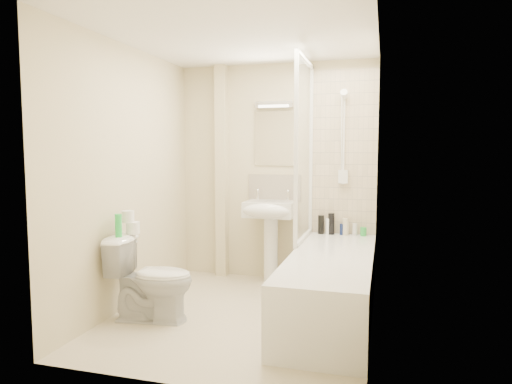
# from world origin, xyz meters

# --- Properties ---
(floor) EXTENTS (2.50, 2.50, 0.00)m
(floor) POSITION_xyz_m (0.00, 0.00, 0.00)
(floor) COLOR beige
(floor) RESTS_ON ground
(wall_back) EXTENTS (2.20, 0.02, 2.40)m
(wall_back) POSITION_xyz_m (0.00, 1.25, 1.20)
(wall_back) COLOR beige
(wall_back) RESTS_ON ground
(wall_left) EXTENTS (0.02, 2.50, 2.40)m
(wall_left) POSITION_xyz_m (-1.10, 0.00, 1.20)
(wall_left) COLOR beige
(wall_left) RESTS_ON ground
(wall_right) EXTENTS (0.02, 2.50, 2.40)m
(wall_right) POSITION_xyz_m (1.10, 0.00, 1.20)
(wall_right) COLOR beige
(wall_right) RESTS_ON ground
(ceiling) EXTENTS (2.20, 2.50, 0.02)m
(ceiling) POSITION_xyz_m (0.00, 0.00, 2.40)
(ceiling) COLOR white
(ceiling) RESTS_ON wall_back
(tile_back) EXTENTS (0.70, 0.01, 1.75)m
(tile_back) POSITION_xyz_m (0.75, 1.24, 1.42)
(tile_back) COLOR beige
(tile_back) RESTS_ON wall_back
(tile_right) EXTENTS (0.01, 2.10, 1.75)m
(tile_right) POSITION_xyz_m (1.09, 0.20, 1.42)
(tile_right) COLOR beige
(tile_right) RESTS_ON wall_right
(pipe_boxing) EXTENTS (0.12, 0.12, 2.40)m
(pipe_boxing) POSITION_xyz_m (-0.62, 1.19, 1.20)
(pipe_boxing) COLOR beige
(pipe_boxing) RESTS_ON ground
(splashback) EXTENTS (0.60, 0.02, 0.30)m
(splashback) POSITION_xyz_m (-0.01, 1.24, 1.03)
(splashback) COLOR beige
(splashback) RESTS_ON wall_back
(mirror) EXTENTS (0.46, 0.01, 0.60)m
(mirror) POSITION_xyz_m (-0.01, 1.24, 1.58)
(mirror) COLOR white
(mirror) RESTS_ON wall_back
(strip_light) EXTENTS (0.42, 0.07, 0.07)m
(strip_light) POSITION_xyz_m (-0.01, 1.22, 1.95)
(strip_light) COLOR silver
(strip_light) RESTS_ON wall_back
(bathtub) EXTENTS (0.70, 2.10, 0.55)m
(bathtub) POSITION_xyz_m (0.75, 0.20, 0.29)
(bathtub) COLOR white
(bathtub) RESTS_ON ground
(shower_screen) EXTENTS (0.04, 0.92, 1.80)m
(shower_screen) POSITION_xyz_m (0.40, 0.80, 1.45)
(shower_screen) COLOR white
(shower_screen) RESTS_ON bathtub
(shower_fixture) EXTENTS (0.10, 0.16, 0.99)m
(shower_fixture) POSITION_xyz_m (0.75, 1.19, 1.55)
(shower_fixture) COLOR white
(shower_fixture) RESTS_ON wall_back
(pedestal_sink) EXTENTS (0.53, 0.49, 1.02)m
(pedestal_sink) POSITION_xyz_m (-0.01, 1.01, 0.72)
(pedestal_sink) COLOR white
(pedestal_sink) RESTS_ON ground
(bottle_black_a) EXTENTS (0.06, 0.06, 0.20)m
(bottle_black_a) POSITION_xyz_m (0.53, 1.16, 0.65)
(bottle_black_a) COLOR black
(bottle_black_a) RESTS_ON bathtub
(bottle_white_a) EXTENTS (0.05, 0.05, 0.17)m
(bottle_white_a) POSITION_xyz_m (0.60, 1.16, 0.64)
(bottle_white_a) COLOR white
(bottle_white_a) RESTS_ON bathtub
(bottle_black_b) EXTENTS (0.07, 0.07, 0.23)m
(bottle_black_b) POSITION_xyz_m (0.64, 1.16, 0.66)
(bottle_black_b) COLOR black
(bottle_black_b) RESTS_ON bathtub
(bottle_blue) EXTENTS (0.05, 0.05, 0.12)m
(bottle_blue) POSITION_xyz_m (0.75, 1.16, 0.61)
(bottle_blue) COLOR #121F4F
(bottle_blue) RESTS_ON bathtub
(bottle_cream) EXTENTS (0.07, 0.07, 0.18)m
(bottle_cream) POSITION_xyz_m (0.79, 1.16, 0.64)
(bottle_cream) COLOR beige
(bottle_cream) RESTS_ON bathtub
(bottle_white_b) EXTENTS (0.05, 0.05, 0.13)m
(bottle_white_b) POSITION_xyz_m (0.89, 1.16, 0.61)
(bottle_white_b) COLOR silver
(bottle_white_b) RESTS_ON bathtub
(bottle_green) EXTENTS (0.06, 0.06, 0.09)m
(bottle_green) POSITION_xyz_m (0.97, 1.16, 0.60)
(bottle_green) COLOR green
(bottle_green) RESTS_ON bathtub
(toilet) EXTENTS (0.58, 0.81, 0.72)m
(toilet) POSITION_xyz_m (-0.72, -0.30, 0.36)
(toilet) COLOR white
(toilet) RESTS_ON ground
(toilet_roll_lower) EXTENTS (0.12, 0.12, 0.10)m
(toilet_roll_lower) POSITION_xyz_m (-0.94, -0.22, 0.77)
(toilet_roll_lower) COLOR white
(toilet_roll_lower) RESTS_ON toilet
(toilet_roll_upper) EXTENTS (0.11, 0.11, 0.10)m
(toilet_roll_upper) POSITION_xyz_m (-0.97, -0.24, 0.88)
(toilet_roll_upper) COLOR white
(toilet_roll_upper) RESTS_ON toilet_roll_lower
(green_bottle) EXTENTS (0.06, 0.06, 0.19)m
(green_bottle) POSITION_xyz_m (-0.97, -0.38, 0.82)
(green_bottle) COLOR green
(green_bottle) RESTS_ON toilet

